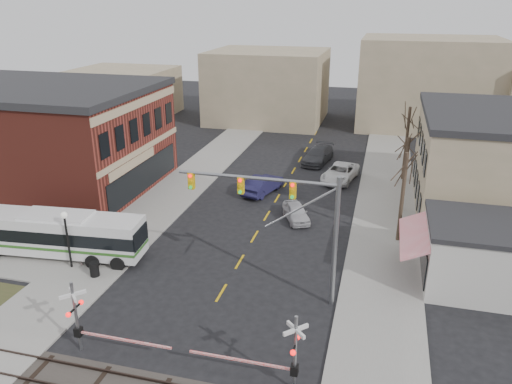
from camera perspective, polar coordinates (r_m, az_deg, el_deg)
ground at (r=29.76m, az=-5.24°, el=-13.43°), size 160.00×160.00×0.00m
sidewalk_west at (r=49.54m, az=-7.86°, el=1.22°), size 5.00×60.00×0.12m
sidewalk_east at (r=46.08m, az=14.59°, el=-0.86°), size 5.00×60.00×0.12m
awning_shop at (r=34.11m, az=25.48°, el=-6.57°), size 9.74×6.20×4.30m
tree_east_a at (r=37.42m, az=16.38°, el=-0.61°), size 0.28×0.28×6.75m
tree_east_b at (r=43.15m, az=16.65°, el=1.96°), size 0.28×0.28×6.30m
tree_east_c at (r=50.68m, az=16.79°, el=5.31°), size 0.28×0.28×7.20m
transit_bus at (r=37.11m, az=-21.59°, el=-4.44°), size 12.07×3.67×3.06m
traffic_signal_mast at (r=28.16m, az=3.93°, el=-2.20°), size 9.36×0.30×8.00m
rr_crossing_west at (r=27.10m, az=-19.09°, el=-13.52°), size 5.60×1.36×4.00m
rr_crossing_east at (r=23.69m, az=3.41°, el=-17.87°), size 5.60×1.36×4.00m
street_lamp at (r=34.67m, az=-20.90°, el=-3.84°), size 0.44×0.44×4.01m
trash_bin at (r=34.16m, az=-17.99°, el=-8.39°), size 0.60×0.60×0.95m
car_a at (r=40.63m, az=4.60°, el=-2.30°), size 3.15×4.32×1.37m
car_b at (r=46.07m, az=0.76°, el=0.90°), size 3.09×5.43×1.69m
car_c at (r=49.94m, az=9.60°, el=2.18°), size 3.76×6.17×1.60m
car_d at (r=55.14m, az=7.08°, el=4.20°), size 3.34×6.12×1.68m
pedestrian_near at (r=35.64m, az=-19.25°, el=-6.45°), size 0.59×0.75×1.83m
pedestrian_far at (r=38.74m, az=-17.04°, el=-3.93°), size 0.97×1.07×1.79m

